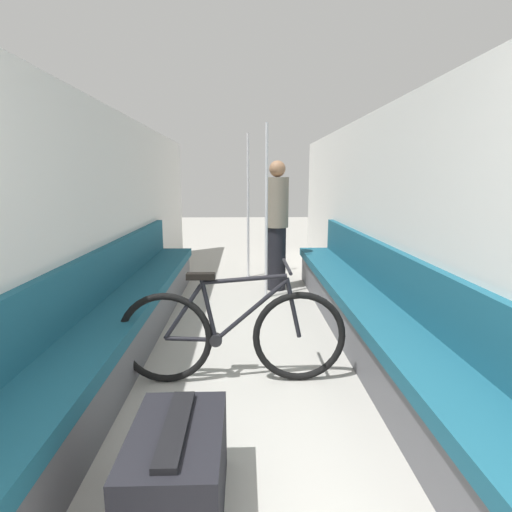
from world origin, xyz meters
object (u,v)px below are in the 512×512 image
(grab_pole_near, at_px, (266,216))
(grab_pole_far, at_px, (248,209))
(bicycle, at_px, (232,335))
(bench_seat_row_right, at_px, (366,313))
(luggage_bag, at_px, (178,471))
(passenger_standing, at_px, (277,224))
(bench_seat_row_left, at_px, (126,315))

(grab_pole_near, xyz_separation_m, grab_pole_far, (-0.21, 1.08, 0.00))
(bicycle, distance_m, grab_pole_far, 3.25)
(bench_seat_row_right, distance_m, luggage_bag, 2.28)
(grab_pole_far, distance_m, passenger_standing, 0.80)
(bench_seat_row_left, relative_size, luggage_bag, 7.59)
(bench_seat_row_left, relative_size, bicycle, 2.91)
(bench_seat_row_left, height_order, grab_pole_far, grab_pole_far)
(grab_pole_far, bearing_deg, passenger_standing, -61.83)
(grab_pole_near, height_order, passenger_standing, grab_pole_near)
(bench_seat_row_right, bearing_deg, bicycle, -151.77)
(grab_pole_near, distance_m, grab_pole_far, 1.10)
(grab_pole_near, bearing_deg, bench_seat_row_left, -131.60)
(bicycle, xyz_separation_m, grab_pole_near, (0.36, 2.10, 0.67))
(grab_pole_near, height_order, grab_pole_far, same)
(bicycle, bearing_deg, bench_seat_row_right, 10.32)
(bench_seat_row_right, height_order, luggage_bag, bench_seat_row_right)
(bicycle, distance_m, luggage_bag, 1.20)
(bench_seat_row_right, distance_m, grab_pole_near, 1.83)
(grab_pole_near, xyz_separation_m, luggage_bag, (-0.57, -3.28, -0.82))
(bench_seat_row_left, bearing_deg, bench_seat_row_right, 0.00)
(bench_seat_row_left, xyz_separation_m, bicycle, (0.95, -0.63, 0.06))
(bicycle, bearing_deg, passenger_standing, 60.24)
(passenger_standing, bearing_deg, bench_seat_row_left, -111.86)
(bicycle, xyz_separation_m, luggage_bag, (-0.21, -1.18, -0.16))
(bench_seat_row_right, bearing_deg, bench_seat_row_left, 180.00)
(grab_pole_far, bearing_deg, bench_seat_row_right, -68.17)
(grab_pole_near, relative_size, luggage_bag, 3.35)
(bicycle, distance_m, grab_pole_near, 2.23)
(grab_pole_far, bearing_deg, luggage_bag, -94.73)
(bench_seat_row_left, distance_m, bench_seat_row_right, 2.12)
(bench_seat_row_left, bearing_deg, grab_pole_near, 48.40)
(grab_pole_near, bearing_deg, bicycle, -99.75)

